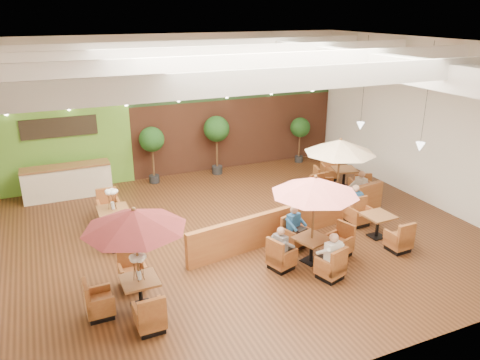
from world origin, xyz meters
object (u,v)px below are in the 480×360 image
topiary_0 (152,142)px  service_counter (67,181)px  table_1 (314,203)px  diner_2 (282,243)px  table_0 (133,237)px  table_2 (339,162)px  diner_0 (332,251)px  table_3 (114,218)px  topiary_2 (300,129)px  table_5 (338,180)px  topiary_1 (217,131)px  diner_4 (360,185)px  diner_1 (295,223)px  table_4 (377,226)px  booth_divider (296,220)px  diner_3 (354,199)px

topiary_0 → service_counter: bearing=-176.4°
table_1 → diner_2: table_1 is taller
topiary_0 → table_0: bearing=-106.3°
table_2 → diner_0: size_ratio=3.07×
service_counter → table_1: bearing=-53.3°
table_3 → topiary_2: size_ratio=1.34×
table_0 → diner_0: 4.81m
table_1 → table_5: bearing=31.1°
topiary_1 → topiary_2: 3.86m
table_1 → table_3: 6.04m
diner_2 → diner_4: 5.07m
diner_1 → service_counter: bearing=-72.0°
table_0 → table_5: (8.44, 4.42, -1.42)m
table_4 → diner_2: (-3.45, -0.46, 0.39)m
table_3 → diner_0: (4.51, -4.73, 0.27)m
table_1 → diner_0: 1.29m
booth_divider → table_1: table_1 is taller
service_counter → topiary_1: bearing=2.0°
diner_2 → topiary_2: bearing=132.5°
topiary_0 → diner_0: (2.36, -8.52, -0.88)m
service_counter → diner_4: bearing=-28.3°
table_0 → diner_0: (4.65, -0.73, -1.00)m
table_2 → table_5: table_2 is taller
table_1 → diner_3: table_1 is taller
service_counter → table_0: table_0 is taller
diner_2 → diner_4: size_ratio=0.94×
diner_0 → service_counter: bearing=115.0°
table_3 → table_5: 8.31m
topiary_1 → diner_0: size_ratio=2.92×
service_counter → diner_2: (4.63, -7.42, 0.16)m
service_counter → topiary_2: bearing=1.2°
table_3 → table_5: size_ratio=1.00×
diner_3 → topiary_0: bearing=134.2°
service_counter → table_1: (5.53, -7.42, 1.11)m
booth_divider → table_5: 4.34m
service_counter → table_2: (8.09, -4.86, 1.14)m
booth_divider → topiary_0: 6.80m
table_0 → table_2: table_2 is taller
topiary_2 → diner_3: 6.21m
table_0 → table_4: 7.37m
topiary_1 → diner_4: topiary_1 is taller
table_1 → diner_2: 1.31m
table_0 → table_3: 4.21m
table_2 → topiary_1: bearing=111.7°
table_1 → topiary_2: table_1 is taller
table_1 → diner_2: size_ratio=3.38×
topiary_1 → diner_2: topiary_1 is taller
table_1 → table_2: size_ratio=1.01×
service_counter → diner_4: diner_4 is taller
table_5 → topiary_1: (-3.54, 3.37, 1.43)m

